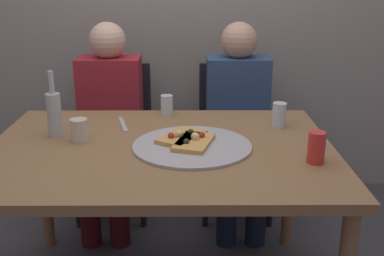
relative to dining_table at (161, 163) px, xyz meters
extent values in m
cube|color=olive|center=(0.00, 0.00, 0.06)|extent=(1.43, 1.04, 0.04)
cylinder|color=olive|center=(-0.65, 0.46, -0.32)|extent=(0.06, 0.06, 0.71)
cylinder|color=olive|center=(0.65, 0.46, -0.32)|extent=(0.06, 0.06, 0.71)
cylinder|color=#ADADB2|center=(0.13, -0.02, 0.08)|extent=(0.49, 0.49, 0.01)
cube|color=tan|center=(0.09, 0.05, 0.10)|extent=(0.23, 0.26, 0.02)
sphere|color=#EAD184|center=(0.08, 0.03, 0.12)|extent=(0.04, 0.04, 0.04)
sphere|color=#2D381E|center=(0.12, 0.07, 0.11)|extent=(0.02, 0.02, 0.02)
sphere|color=#B22D23|center=(0.04, 0.02, 0.11)|extent=(0.03, 0.03, 0.03)
cube|color=tan|center=(0.14, -0.02, 0.10)|extent=(0.19, 0.25, 0.02)
sphere|color=#EAD184|center=(0.14, 0.00, 0.12)|extent=(0.04, 0.04, 0.04)
sphere|color=#2D381E|center=(0.11, -0.05, 0.11)|extent=(0.02, 0.02, 0.02)
sphere|color=#B22D23|center=(0.17, 0.03, 0.11)|extent=(0.03, 0.03, 0.03)
cylinder|color=#B2BCC1|center=(-0.46, 0.13, 0.17)|extent=(0.06, 0.06, 0.19)
cylinder|color=#B2BCC1|center=(-0.46, 0.13, 0.32)|extent=(0.02, 0.02, 0.10)
cylinder|color=silver|center=(0.53, 0.25, 0.13)|extent=(0.06, 0.06, 0.11)
cylinder|color=beige|center=(-0.35, 0.06, 0.12)|extent=(0.07, 0.07, 0.10)
cylinder|color=silver|center=(0.01, 0.44, 0.13)|extent=(0.06, 0.06, 0.10)
cylinder|color=red|center=(0.60, -0.18, 0.14)|extent=(0.07, 0.07, 0.12)
cube|color=#B7B7BC|center=(-0.19, 0.28, 0.08)|extent=(0.07, 0.22, 0.01)
cube|color=black|center=(-0.34, 0.84, -0.23)|extent=(0.44, 0.44, 0.05)
cube|color=black|center=(-0.34, 1.04, 0.00)|extent=(0.44, 0.04, 0.45)
cylinder|color=black|center=(-0.15, 0.65, -0.47)|extent=(0.04, 0.04, 0.42)
cylinder|color=black|center=(-0.53, 0.65, -0.47)|extent=(0.04, 0.04, 0.42)
cylinder|color=black|center=(-0.15, 1.03, -0.47)|extent=(0.04, 0.04, 0.42)
cylinder|color=black|center=(-0.53, 1.03, -0.47)|extent=(0.04, 0.04, 0.42)
cube|color=black|center=(0.40, 0.84, -0.23)|extent=(0.44, 0.44, 0.05)
cube|color=black|center=(0.40, 1.04, 0.00)|extent=(0.44, 0.04, 0.45)
cylinder|color=black|center=(0.59, 0.65, -0.47)|extent=(0.04, 0.04, 0.42)
cylinder|color=black|center=(0.21, 0.65, -0.47)|extent=(0.04, 0.04, 0.42)
cylinder|color=black|center=(0.59, 1.03, -0.47)|extent=(0.04, 0.04, 0.42)
cylinder|color=black|center=(0.21, 1.03, -0.47)|extent=(0.04, 0.04, 0.42)
cube|color=maroon|center=(-0.34, 0.86, 0.03)|extent=(0.36, 0.22, 0.52)
sphere|color=beige|center=(-0.34, 0.86, 0.39)|extent=(0.21, 0.21, 0.21)
cylinder|color=#3F0E12|center=(-0.26, 0.66, -0.23)|extent=(0.12, 0.40, 0.12)
cylinder|color=#3F0E12|center=(-0.42, 0.66, -0.23)|extent=(0.12, 0.40, 0.12)
cylinder|color=#3F0E12|center=(-0.26, 0.46, -0.45)|extent=(0.11, 0.11, 0.45)
cylinder|color=#3F0E12|center=(-0.42, 0.46, -0.45)|extent=(0.11, 0.11, 0.45)
cube|color=navy|center=(0.40, 0.86, 0.03)|extent=(0.36, 0.22, 0.52)
sphere|color=tan|center=(0.40, 0.86, 0.39)|extent=(0.21, 0.21, 0.21)
cylinder|color=black|center=(0.48, 0.66, -0.23)|extent=(0.12, 0.40, 0.12)
cylinder|color=black|center=(0.32, 0.66, -0.23)|extent=(0.12, 0.40, 0.12)
cylinder|color=black|center=(0.48, 0.46, -0.45)|extent=(0.11, 0.11, 0.45)
cylinder|color=black|center=(0.32, 0.46, -0.45)|extent=(0.11, 0.11, 0.45)
camera|label=1|loc=(0.12, -1.83, 0.77)|focal=44.35mm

